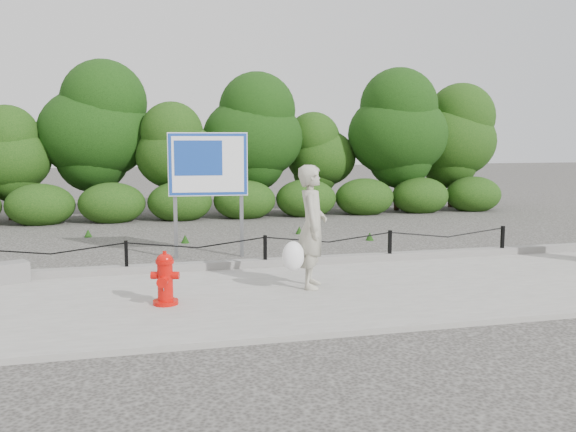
# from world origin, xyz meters

# --- Properties ---
(ground) EXTENTS (90.00, 90.00, 0.00)m
(ground) POSITION_xyz_m (0.00, 0.00, 0.00)
(ground) COLOR #2D2B28
(ground) RESTS_ON ground
(sidewalk) EXTENTS (14.00, 4.00, 0.08)m
(sidewalk) POSITION_xyz_m (0.00, -2.00, 0.04)
(sidewalk) COLOR gray
(sidewalk) RESTS_ON ground
(curb) EXTENTS (14.00, 0.22, 0.14)m
(curb) POSITION_xyz_m (0.00, 0.05, 0.15)
(curb) COLOR slate
(curb) RESTS_ON sidewalk
(chain_barrier) EXTENTS (10.06, 0.06, 0.60)m
(chain_barrier) POSITION_xyz_m (0.00, 0.00, 0.46)
(chain_barrier) COLOR black
(chain_barrier) RESTS_ON sidewalk
(treeline) EXTENTS (20.59, 3.85, 4.81)m
(treeline) POSITION_xyz_m (0.33, 8.93, 2.62)
(treeline) COLOR black
(treeline) RESTS_ON ground
(fire_hydrant) EXTENTS (0.45, 0.46, 0.78)m
(fire_hydrant) POSITION_xyz_m (-1.93, -2.19, 0.45)
(fire_hydrant) COLOR red
(fire_hydrant) RESTS_ON sidewalk
(pedestrian) EXTENTS (0.87, 0.83, 1.97)m
(pedestrian) POSITION_xyz_m (0.38, -1.71, 1.04)
(pedestrian) COLOR #A29E8A
(pedestrian) RESTS_ON sidewalk
(advertising_sign) EXTENTS (1.62, 0.27, 2.59)m
(advertising_sign) POSITION_xyz_m (-0.86, 1.56, 1.82)
(advertising_sign) COLOR slate
(advertising_sign) RESTS_ON ground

